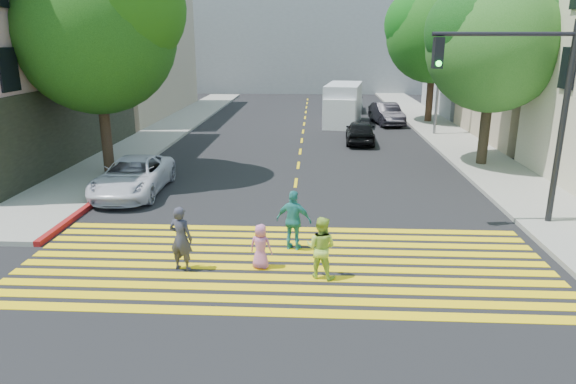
# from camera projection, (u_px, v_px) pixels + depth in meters

# --- Properties ---
(ground) EXTENTS (120.00, 120.00, 0.00)m
(ground) POSITION_uv_depth(u_px,v_px,m) (281.00, 286.00, 11.90)
(ground) COLOR black
(sidewalk_left) EXTENTS (3.00, 40.00, 0.15)m
(sidewalk_left) POSITION_uv_depth(u_px,v_px,m) (173.00, 127.00, 33.37)
(sidewalk_left) COLOR gray
(sidewalk_left) RESTS_ON ground
(sidewalk_right) EXTENTS (3.00, 60.00, 0.15)m
(sidewalk_right) POSITION_uv_depth(u_px,v_px,m) (469.00, 152.00, 25.81)
(sidewalk_right) COLOR gray
(sidewalk_right) RESTS_ON ground
(curb_red) EXTENTS (0.20, 8.00, 0.16)m
(curb_red) POSITION_uv_depth(u_px,v_px,m) (96.00, 201.00, 17.97)
(curb_red) COLOR maroon
(curb_red) RESTS_ON ground
(crosswalk) EXTENTS (13.40, 5.30, 0.01)m
(crosswalk) POSITION_uv_depth(u_px,v_px,m) (284.00, 263.00, 13.12)
(crosswalk) COLOR yellow
(crosswalk) RESTS_ON ground
(lane_line) EXTENTS (0.12, 34.40, 0.01)m
(lane_line) POSITION_uv_depth(u_px,v_px,m) (304.00, 128.00, 33.44)
(lane_line) COLOR yellow
(lane_line) RESTS_ON ground
(building_left_tan) EXTENTS (12.00, 16.00, 10.00)m
(building_left_tan) POSITION_uv_depth(u_px,v_px,m) (91.00, 47.00, 38.08)
(building_left_tan) COLOR tan
(building_left_tan) RESTS_ON ground
(building_right_grey) EXTENTS (10.00, 10.00, 10.00)m
(building_right_grey) POSITION_uv_depth(u_px,v_px,m) (506.00, 47.00, 38.44)
(building_right_grey) COLOR gray
(building_right_grey) RESTS_ON ground
(backdrop_block) EXTENTS (30.00, 8.00, 12.00)m
(backdrop_block) POSITION_uv_depth(u_px,v_px,m) (309.00, 35.00, 56.14)
(backdrop_block) COLOR gray
(backdrop_block) RESTS_ON ground
(tree_left) EXTENTS (8.27, 8.00, 9.00)m
(tree_left) POSITION_uv_depth(u_px,v_px,m) (97.00, 24.00, 19.85)
(tree_left) COLOR black
(tree_left) RESTS_ON ground
(tree_right_near) EXTENTS (6.32, 5.78, 8.24)m
(tree_right_near) POSITION_uv_depth(u_px,v_px,m) (496.00, 38.00, 21.63)
(tree_right_near) COLOR black
(tree_right_near) RESTS_ON ground
(tree_right_far) EXTENTS (7.35, 6.82, 9.17)m
(tree_right_far) POSITION_uv_depth(u_px,v_px,m) (436.00, 29.00, 33.54)
(tree_right_far) COLOR #311D17
(tree_right_far) RESTS_ON ground
(pedestrian_man) EXTENTS (0.68, 0.54, 1.64)m
(pedestrian_man) POSITION_uv_depth(u_px,v_px,m) (181.00, 239.00, 12.57)
(pedestrian_man) COLOR #30303E
(pedestrian_man) RESTS_ON ground
(pedestrian_woman) EXTENTS (0.89, 0.79, 1.53)m
(pedestrian_woman) POSITION_uv_depth(u_px,v_px,m) (321.00, 248.00, 12.16)
(pedestrian_woman) COLOR #ABD346
(pedestrian_woman) RESTS_ON ground
(pedestrian_child) EXTENTS (0.63, 0.49, 1.15)m
(pedestrian_child) POSITION_uv_depth(u_px,v_px,m) (261.00, 246.00, 12.72)
(pedestrian_child) COLOR #BE6597
(pedestrian_child) RESTS_ON ground
(pedestrian_extra) EXTENTS (1.04, 0.63, 1.66)m
(pedestrian_extra) POSITION_uv_depth(u_px,v_px,m) (294.00, 220.00, 13.79)
(pedestrian_extra) COLOR teal
(pedestrian_extra) RESTS_ON ground
(white_sedan) EXTENTS (2.33, 4.82, 1.32)m
(white_sedan) POSITION_uv_depth(u_px,v_px,m) (133.00, 176.00, 18.93)
(white_sedan) COLOR silver
(white_sedan) RESTS_ON ground
(dark_car_near) EXTENTS (1.72, 3.91, 1.31)m
(dark_car_near) POSITION_uv_depth(u_px,v_px,m) (360.00, 132.00, 28.17)
(dark_car_near) COLOR black
(dark_car_near) RESTS_ON ground
(silver_car) EXTENTS (2.37, 5.10, 1.44)m
(silver_car) POSITION_uv_depth(u_px,v_px,m) (350.00, 102.00, 41.34)
(silver_car) COLOR gray
(silver_car) RESTS_ON ground
(dark_car_parked) EXTENTS (2.11, 4.49, 1.42)m
(dark_car_parked) POSITION_uv_depth(u_px,v_px,m) (387.00, 114.00, 34.55)
(dark_car_parked) COLOR black
(dark_car_parked) RESTS_ON ground
(white_van) EXTENTS (2.91, 5.92, 2.67)m
(white_van) POSITION_uv_depth(u_px,v_px,m) (343.00, 105.00, 34.42)
(white_van) COLOR silver
(white_van) RESTS_ON ground
(traffic_signal) EXTENTS (4.13, 0.63, 6.05)m
(traffic_signal) POSITION_uv_depth(u_px,v_px,m) (528.00, 97.00, 14.69)
(traffic_signal) COLOR black
(traffic_signal) RESTS_ON ground
(street_lamp) EXTENTS (1.96, 0.37, 8.63)m
(street_lamp) POSITION_uv_depth(u_px,v_px,m) (438.00, 50.00, 29.11)
(street_lamp) COLOR slate
(street_lamp) RESTS_ON ground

